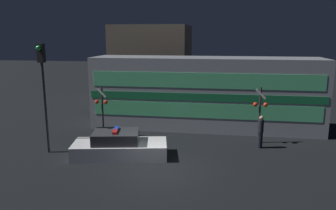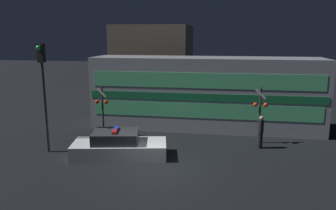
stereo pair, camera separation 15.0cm
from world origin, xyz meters
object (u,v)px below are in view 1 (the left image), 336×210
(police_car, at_px, (119,146))
(crossing_signal_near, at_px, (260,110))
(train, at_px, (205,93))
(pedestrian, at_px, (261,131))
(traffic_light_corner, at_px, (43,78))

(police_car, xyz_separation_m, crossing_signal_near, (6.97, 3.21, 1.35))
(train, distance_m, crossing_signal_near, 4.17)
(train, relative_size, crossing_signal_near, 4.57)
(pedestrian, bearing_deg, traffic_light_corner, -167.34)
(police_car, bearing_deg, traffic_light_corner, 169.48)
(crossing_signal_near, distance_m, traffic_light_corner, 11.35)
(train, distance_m, pedestrian, 4.93)
(police_car, distance_m, pedestrian, 7.38)
(pedestrian, height_order, traffic_light_corner, traffic_light_corner)
(traffic_light_corner, bearing_deg, train, 38.19)
(police_car, relative_size, traffic_light_corner, 0.88)
(train, relative_size, police_car, 2.97)
(train, height_order, crossing_signal_near, train)
(police_car, distance_m, traffic_light_corner, 4.97)
(train, xyz_separation_m, police_car, (-3.85, -5.96, -1.73))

